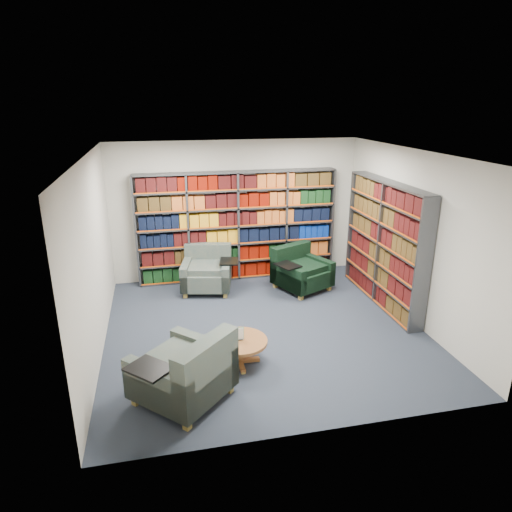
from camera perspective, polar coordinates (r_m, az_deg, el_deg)
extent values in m
cube|color=#1D222F|center=(7.53, 1.00, -9.08)|extent=(5.00, 5.00, 0.01)
cube|color=white|center=(6.69, 1.14, 12.68)|extent=(5.00, 5.00, 0.01)
cube|color=beige|center=(9.35, -2.53, 5.75)|extent=(5.00, 0.01, 2.80)
cube|color=beige|center=(4.76, 8.15, -7.94)|extent=(5.00, 0.01, 2.80)
cube|color=beige|center=(6.87, -19.70, -0.30)|extent=(0.01, 5.00, 2.80)
cube|color=beige|center=(7.93, 18.98, 2.28)|extent=(0.01, 5.00, 2.80)
cube|color=#47494F|center=(9.27, -2.32, 3.72)|extent=(4.00, 0.28, 2.20)
cube|color=silver|center=(9.39, -2.46, 3.92)|extent=(4.00, 0.02, 2.20)
cube|color=#D84C0A|center=(9.14, -2.18, 3.51)|extent=(4.00, 0.01, 2.20)
cube|color=black|center=(9.55, -2.25, -1.62)|extent=(3.88, 0.21, 0.29)
cube|color=#360A0A|center=(9.43, -2.28, 0.46)|extent=(3.88, 0.21, 0.29)
cube|color=black|center=(9.32, -2.31, 2.60)|extent=(3.88, 0.21, 0.29)
cube|color=black|center=(9.22, -2.34, 4.79)|extent=(3.88, 0.21, 0.29)
cube|color=#3D2A0F|center=(9.14, -2.37, 7.02)|extent=(3.88, 0.21, 0.29)
cube|color=#360A0A|center=(9.07, -2.40, 9.28)|extent=(3.88, 0.21, 0.29)
cube|color=#47494F|center=(8.43, 15.74, 1.44)|extent=(0.28, 2.50, 2.20)
cube|color=silver|center=(8.49, 16.52, 1.49)|extent=(0.02, 2.50, 2.20)
cube|color=#D84C0A|center=(8.37, 14.95, 1.39)|extent=(0.02, 2.50, 2.20)
cube|color=#360A0A|center=(8.74, 15.20, -4.33)|extent=(0.21, 2.38, 0.29)
cube|color=#360A0A|center=(8.60, 15.41, -2.09)|extent=(0.21, 2.38, 0.29)
cube|color=#360A0A|center=(8.48, 15.63, 0.22)|extent=(0.21, 2.38, 0.29)
cube|color=#3D2A0F|center=(8.38, 15.85, 2.60)|extent=(0.21, 2.38, 0.29)
cube|color=#3D2A0F|center=(8.29, 16.07, 5.03)|extent=(0.21, 2.38, 0.29)
cube|color=#3D2A0F|center=(8.21, 16.31, 7.51)|extent=(0.21, 2.38, 0.29)
cube|color=#0A2736|center=(8.93, -6.15, -2.64)|extent=(1.09, 1.09, 0.33)
cube|color=#0A2736|center=(9.19, -5.97, -0.63)|extent=(0.94, 0.39, 0.73)
cube|color=#0A2736|center=(8.95, -8.64, -2.14)|extent=(0.34, 0.93, 0.49)
cube|color=#0A2736|center=(8.86, -3.68, -2.15)|extent=(0.34, 0.93, 0.49)
cube|color=black|center=(8.72, -3.40, -0.65)|extent=(0.43, 0.51, 0.03)
cube|color=olive|center=(8.71, -8.82, -4.84)|extent=(0.08, 0.08, 0.10)
cube|color=olive|center=(8.63, -3.85, -4.89)|extent=(0.08, 0.08, 0.10)
cube|color=olive|center=(9.40, -8.16, -2.99)|extent=(0.08, 0.08, 0.10)
cube|color=olive|center=(9.32, -3.57, -3.01)|extent=(0.08, 0.08, 0.10)
cube|color=black|center=(8.97, 5.80, -2.55)|extent=(1.20, 1.20, 0.32)
cube|color=black|center=(9.14, 4.34, -0.74)|extent=(0.90, 0.56, 0.72)
cube|color=black|center=(8.70, 3.98, -2.62)|extent=(0.51, 0.88, 0.48)
cube|color=black|center=(9.19, 7.56, -1.54)|extent=(0.51, 0.88, 0.48)
cube|color=black|center=(8.54, 3.99, -1.17)|extent=(0.50, 0.55, 0.03)
cube|color=olive|center=(8.56, 5.63, -5.14)|extent=(0.09, 0.09, 0.10)
cube|color=olive|center=(9.05, 9.09, -3.93)|extent=(0.09, 0.09, 0.10)
cube|color=olive|center=(9.07, 2.43, -3.64)|extent=(0.09, 0.09, 0.10)
cube|color=olive|center=(9.53, 5.87, -2.57)|extent=(0.09, 0.09, 0.10)
cube|color=#0A2736|center=(5.89, -9.16, -14.82)|extent=(1.41, 1.41, 0.36)
cube|color=#0A2736|center=(5.55, -6.17, -14.22)|extent=(0.86, 0.86, 0.80)
cube|color=#0A2736|center=(6.10, -6.54, -12.35)|extent=(0.82, 0.82, 0.53)
cube|color=#0A2736|center=(5.59, -12.16, -15.97)|extent=(0.82, 0.82, 0.53)
cube|color=black|center=(5.43, -13.23, -13.52)|extent=(0.61, 0.61, 0.03)
cube|color=olive|center=(6.50, -9.40, -13.72)|extent=(0.11, 0.11, 0.11)
cube|color=olive|center=(6.03, -14.80, -17.04)|extent=(0.11, 0.11, 0.11)
cube|color=olive|center=(6.06, -3.33, -16.14)|extent=(0.11, 0.11, 0.11)
cube|color=olive|center=(5.55, -8.60, -20.12)|extent=(0.11, 0.11, 0.11)
cylinder|color=brown|center=(6.46, -2.08, -10.61)|extent=(0.79, 0.79, 0.04)
cylinder|color=brown|center=(6.55, -2.06, -11.93)|extent=(0.10, 0.10, 0.31)
cube|color=brown|center=(6.62, -2.05, -12.97)|extent=(0.57, 0.07, 0.05)
cube|color=brown|center=(6.62, -2.05, -12.97)|extent=(0.07, 0.57, 0.05)
cube|color=black|center=(6.45, -2.09, -10.40)|extent=(0.09, 0.04, 0.01)
cube|color=white|center=(6.41, -2.10, -9.69)|extent=(0.12, 0.01, 0.17)
cube|color=#145926|center=(6.41, -2.11, -9.66)|extent=(0.14, 0.00, 0.19)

